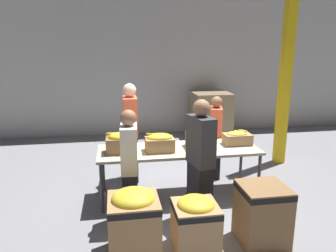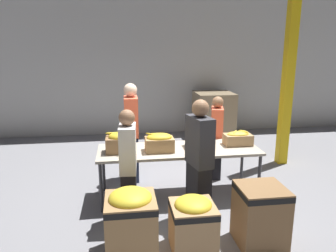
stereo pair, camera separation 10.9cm
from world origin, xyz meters
name	(u,v)px [view 1 (the left image)]	position (x,y,z in m)	size (l,w,h in m)	color
ground_plane	(178,195)	(0.00, 0.00, 0.00)	(30.00, 30.00, 0.00)	gray
wall_back	(150,60)	(0.00, 4.01, 2.00)	(16.00, 0.08, 4.00)	#B7B7B2
sorting_table	(179,152)	(0.00, 0.00, 0.75)	(2.52, 0.86, 0.80)	#B2A893
banana_box_0	(120,142)	(-0.91, -0.04, 0.96)	(0.43, 0.32, 0.31)	olive
banana_box_1	(160,142)	(-0.31, -0.08, 0.95)	(0.43, 0.30, 0.29)	#A37A4C
banana_box_2	(199,138)	(0.33, 0.03, 0.95)	(0.38, 0.33, 0.29)	olive
banana_box_3	(237,138)	(0.99, 0.06, 0.92)	(0.44, 0.26, 0.24)	tan
volunteer_0	(215,138)	(0.81, 0.68, 0.75)	(0.30, 0.44, 1.51)	black
volunteer_1	(130,168)	(-0.80, -0.68, 0.79)	(0.24, 0.44, 1.59)	black
volunteer_2	(131,133)	(-0.71, 0.79, 0.87)	(0.24, 0.47, 1.75)	#2D3856
volunteer_3	(200,162)	(0.15, -0.75, 0.85)	(0.32, 0.50, 1.70)	black
donation_bin_0	(134,221)	(-0.80, -1.43, 0.43)	(0.58, 0.58, 0.82)	#A37A4C
donation_bin_1	(196,222)	(-0.08, -1.43, 0.36)	(0.52, 0.52, 0.67)	tan
donation_bin_2	(262,212)	(0.76, -1.43, 0.40)	(0.56, 0.56, 0.75)	olive
support_pillar	(286,65)	(2.38, 1.22, 2.00)	(0.19, 0.19, 4.00)	yellow
pallet_stack_0	(210,115)	(1.50, 3.29, 0.59)	(1.04, 1.04, 1.19)	olive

